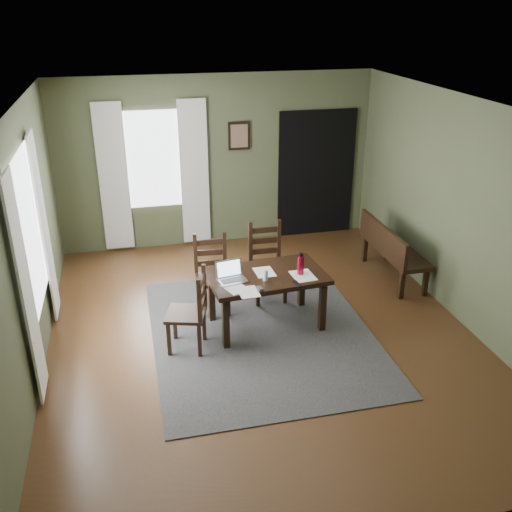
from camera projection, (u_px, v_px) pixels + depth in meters
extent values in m
cube|color=#492C16|center=(262.00, 334.00, 6.92)|extent=(5.00, 6.00, 0.01)
cube|color=#4B5336|center=(217.00, 162.00, 9.02)|extent=(5.00, 0.02, 2.70)
cube|color=#4B5336|center=(371.00, 397.00, 3.70)|extent=(5.00, 0.02, 2.70)
cube|color=#4B5336|center=(26.00, 251.00, 5.84)|extent=(0.02, 6.00, 2.70)
cube|color=#4B5336|center=(463.00, 213.00, 6.88)|extent=(0.02, 6.00, 2.70)
cube|color=white|center=(263.00, 107.00, 5.80)|extent=(5.00, 6.00, 0.02)
cube|color=#393939|center=(262.00, 333.00, 6.91)|extent=(2.60, 3.20, 0.01)
cube|color=black|center=(266.00, 276.00, 6.81)|extent=(1.46, 0.96, 0.06)
cube|color=black|center=(266.00, 280.00, 6.83)|extent=(1.30, 0.80, 0.05)
cube|color=black|center=(226.00, 325.00, 6.51)|extent=(0.08, 0.08, 0.59)
cube|color=black|center=(212.00, 299.00, 7.07)|extent=(0.08, 0.08, 0.59)
cube|color=black|center=(322.00, 308.00, 6.86)|extent=(0.08, 0.08, 0.59)
cube|color=black|center=(302.00, 285.00, 7.42)|extent=(0.08, 0.08, 0.59)
cube|color=black|center=(186.00, 314.00, 6.45)|extent=(0.53, 0.53, 0.04)
cube|color=black|center=(175.00, 323.00, 6.71)|extent=(0.05, 0.05, 0.42)
cube|color=black|center=(204.00, 324.00, 6.69)|extent=(0.05, 0.05, 0.42)
cube|color=black|center=(169.00, 339.00, 6.39)|extent=(0.05, 0.05, 0.42)
cube|color=black|center=(200.00, 340.00, 6.37)|extent=(0.05, 0.05, 0.42)
cube|color=black|center=(204.00, 286.00, 6.49)|extent=(0.06, 0.06, 0.53)
cube|color=black|center=(199.00, 301.00, 6.15)|extent=(0.06, 0.06, 0.53)
cube|color=black|center=(202.00, 304.00, 6.38)|extent=(0.12, 0.31, 0.07)
cube|color=black|center=(202.00, 293.00, 6.32)|extent=(0.12, 0.31, 0.07)
cube|color=black|center=(201.00, 282.00, 6.26)|extent=(0.12, 0.31, 0.07)
cube|color=black|center=(212.00, 279.00, 7.23)|extent=(0.46, 0.46, 0.04)
cube|color=black|center=(201.00, 303.00, 7.14)|extent=(0.04, 0.04, 0.43)
cube|color=black|center=(198.00, 290.00, 7.46)|extent=(0.04, 0.04, 0.43)
cube|color=black|center=(229.00, 301.00, 7.20)|extent=(0.04, 0.04, 0.43)
cube|color=black|center=(225.00, 288.00, 7.52)|extent=(0.04, 0.04, 0.43)
cube|color=black|center=(195.00, 254.00, 7.26)|extent=(0.05, 0.05, 0.54)
cube|color=black|center=(225.00, 251.00, 7.32)|extent=(0.05, 0.05, 0.54)
cube|color=black|center=(210.00, 263.00, 7.35)|extent=(0.32, 0.04, 0.07)
cube|color=black|center=(210.00, 252.00, 7.29)|extent=(0.32, 0.04, 0.07)
cube|color=black|center=(210.00, 242.00, 7.23)|extent=(0.32, 0.04, 0.07)
cube|color=black|center=(268.00, 267.00, 7.52)|extent=(0.45, 0.45, 0.04)
cube|color=black|center=(258.00, 291.00, 7.42)|extent=(0.04, 0.04, 0.44)
cube|color=black|center=(252.00, 278.00, 7.75)|extent=(0.04, 0.04, 0.44)
cube|color=black|center=(285.00, 288.00, 7.50)|extent=(0.04, 0.04, 0.44)
cube|color=black|center=(278.00, 276.00, 7.83)|extent=(0.04, 0.04, 0.44)
cube|color=black|center=(250.00, 242.00, 7.55)|extent=(0.05, 0.05, 0.56)
cube|color=black|center=(279.00, 239.00, 7.63)|extent=(0.05, 0.05, 0.56)
cube|color=black|center=(265.00, 251.00, 7.65)|extent=(0.33, 0.03, 0.08)
cube|color=black|center=(265.00, 241.00, 7.59)|extent=(0.33, 0.03, 0.08)
cube|color=black|center=(265.00, 230.00, 7.52)|extent=(0.33, 0.03, 0.08)
cube|color=black|center=(395.00, 250.00, 8.14)|extent=(0.47, 1.45, 0.06)
cube|color=black|center=(425.00, 282.00, 7.72)|extent=(0.06, 0.06, 0.40)
cube|color=black|center=(402.00, 285.00, 7.65)|extent=(0.06, 0.06, 0.40)
cube|color=black|center=(386.00, 247.00, 8.82)|extent=(0.06, 0.06, 0.40)
cube|color=black|center=(365.00, 249.00, 8.75)|extent=(0.06, 0.06, 0.40)
cube|color=black|center=(383.00, 237.00, 8.01)|extent=(0.05, 1.45, 0.35)
cube|color=#B7B7BC|center=(232.00, 280.00, 6.63)|extent=(0.35, 0.27, 0.02)
cube|color=#B7B7BC|center=(229.00, 268.00, 6.68)|extent=(0.33, 0.11, 0.21)
cube|color=silver|center=(229.00, 268.00, 6.67)|extent=(0.28, 0.09, 0.17)
cube|color=#3F3F42|center=(233.00, 280.00, 6.62)|extent=(0.29, 0.18, 0.00)
cube|color=#3F3F42|center=(260.00, 289.00, 6.42)|extent=(0.07, 0.10, 0.03)
cube|color=black|center=(297.00, 284.00, 6.55)|extent=(0.07, 0.17, 0.02)
cylinder|color=silver|center=(265.00, 275.00, 6.62)|extent=(0.07, 0.07, 0.13)
cylinder|color=maroon|center=(301.00, 265.00, 6.75)|extent=(0.10, 0.10, 0.24)
cylinder|color=black|center=(301.00, 255.00, 6.70)|extent=(0.06, 0.06, 0.04)
cube|color=white|center=(235.00, 288.00, 6.48)|extent=(0.32, 0.36, 0.00)
cube|color=white|center=(264.00, 272.00, 6.84)|extent=(0.24, 0.30, 0.00)
cube|color=white|center=(303.00, 276.00, 6.76)|extent=(0.28, 0.35, 0.00)
cube|color=white|center=(248.00, 292.00, 6.38)|extent=(0.23, 0.30, 0.00)
cube|color=white|center=(29.00, 234.00, 5.98)|extent=(0.01, 1.30, 1.70)
cube|color=white|center=(153.00, 160.00, 8.75)|extent=(1.00, 0.01, 1.50)
cube|color=silver|center=(26.00, 290.00, 5.37)|extent=(0.03, 0.48, 2.30)
cube|color=silver|center=(44.00, 228.00, 6.82)|extent=(0.03, 0.48, 2.30)
cube|color=silver|center=(114.00, 179.00, 8.69)|extent=(0.44, 0.03, 2.30)
cube|color=silver|center=(194.00, 173.00, 8.95)|extent=(0.44, 0.03, 2.30)
cube|color=black|center=(239.00, 136.00, 8.90)|extent=(0.34, 0.03, 0.44)
cube|color=brown|center=(239.00, 136.00, 8.89)|extent=(0.27, 0.01, 0.36)
cube|color=black|center=(316.00, 174.00, 9.46)|extent=(1.30, 0.03, 2.10)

